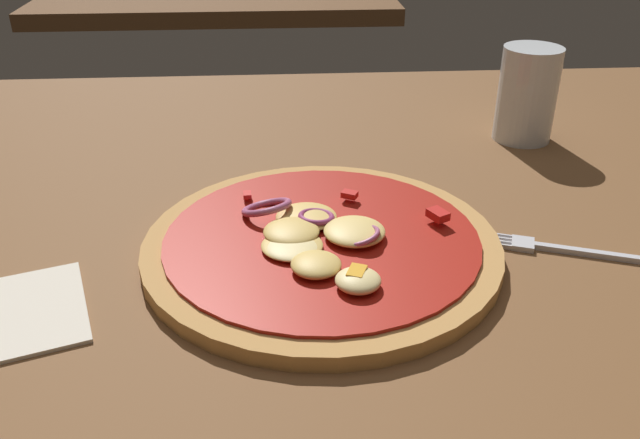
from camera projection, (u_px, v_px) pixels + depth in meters
The scene contains 4 objects.
dining_table at pixel (292, 259), 0.56m from camera, with size 1.39×0.97×0.04m.
pizza at pixel (321, 244), 0.53m from camera, with size 0.29×0.29×0.03m.
fork at pixel (558, 249), 0.54m from camera, with size 0.15×0.06×0.01m.
beer_glass at pixel (527, 97), 0.73m from camera, with size 0.06×0.06×0.10m.
Camera 1 is at (-0.01, -0.48, 0.32)m, focal length 37.20 mm.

